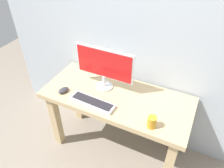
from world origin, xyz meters
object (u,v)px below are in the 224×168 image
at_px(mouse, 64,90).
at_px(coffee_mug, 152,122).
at_px(desk, 116,106).
at_px(monitor, 104,66).
at_px(keyboard_primary, 92,102).

xyz_separation_m(mouse, coffee_mug, (0.87, -0.04, 0.03)).
distance_m(desk, monitor, 0.41).
height_order(desk, coffee_mug, coffee_mug).
relative_size(keyboard_primary, coffee_mug, 4.15).
distance_m(monitor, keyboard_primary, 0.35).
relative_size(desk, mouse, 12.80).
height_order(monitor, mouse, monitor).
relative_size(mouse, coffee_mug, 1.07).
xyz_separation_m(desk, coffee_mug, (0.40, -0.21, 0.18)).
relative_size(monitor, mouse, 5.17).
distance_m(desk, keyboard_primary, 0.28).
height_order(keyboard_primary, mouse, mouse).
bearing_deg(mouse, desk, 35.54).
relative_size(desk, keyboard_primary, 3.31).
bearing_deg(desk, monitor, 155.58).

